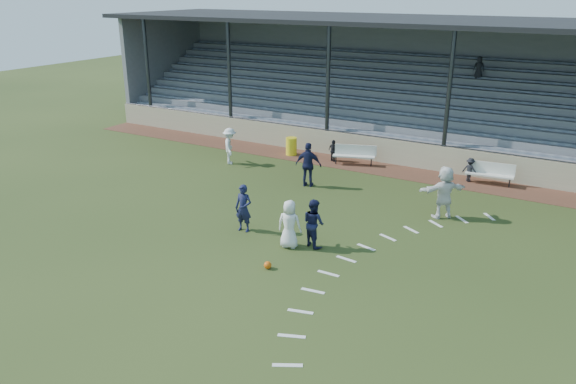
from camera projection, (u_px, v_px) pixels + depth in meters
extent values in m
plane|color=#2D3C18|center=(249.00, 253.00, 18.19)|extent=(90.00, 90.00, 0.00)
cube|color=#512D20|center=(372.00, 167.00, 26.72)|extent=(34.00, 2.00, 0.02)
cube|color=tan|center=(381.00, 150.00, 27.37)|extent=(34.00, 0.18, 1.20)
cube|color=silver|center=(354.00, 156.00, 26.91)|extent=(2.02, 1.04, 0.06)
cube|color=silver|center=(356.00, 150.00, 27.00)|extent=(1.91, 0.72, 0.54)
cylinder|color=#2B2D32|center=(336.00, 160.00, 27.13)|extent=(0.06, 0.06, 0.40)
cylinder|color=#2B2D32|center=(371.00, 162.00, 26.84)|extent=(0.06, 0.06, 0.40)
cube|color=silver|center=(489.00, 175.00, 24.23)|extent=(2.03, 0.60, 0.06)
cube|color=silver|center=(491.00, 168.00, 24.33)|extent=(2.00, 0.26, 0.54)
cylinder|color=#2B2D32|center=(468.00, 178.00, 24.64)|extent=(0.06, 0.06, 0.40)
cylinder|color=#2B2D32|center=(509.00, 183.00, 23.98)|extent=(0.06, 0.06, 0.40)
cylinder|color=yellow|center=(291.00, 146.00, 28.55)|extent=(0.56, 0.56, 0.89)
sphere|color=#DD5A0D|center=(268.00, 265.00, 17.12)|extent=(0.23, 0.23, 0.23)
imported|color=white|center=(289.00, 224.00, 18.32)|extent=(0.88, 0.67, 1.63)
imported|color=#161A3D|center=(244.00, 208.00, 19.54)|extent=(0.65, 0.46, 1.70)
imported|color=#161A3D|center=(314.00, 223.00, 18.41)|extent=(0.98, 0.90, 1.64)
imported|color=white|center=(230.00, 146.00, 27.04)|extent=(1.18, 1.31, 1.76)
imported|color=#161A3D|center=(308.00, 165.00, 23.93)|extent=(1.20, 0.70, 1.92)
imported|color=white|center=(444.00, 192.00, 20.65)|extent=(1.74, 1.69, 1.99)
imported|color=black|center=(334.00, 151.00, 27.57)|extent=(0.43, 0.35, 1.02)
imported|color=black|center=(333.00, 151.00, 27.45)|extent=(0.68, 0.49, 1.07)
imported|color=black|center=(470.00, 170.00, 24.64)|extent=(0.75, 0.52, 1.06)
cube|color=gray|center=(385.00, 148.00, 27.82)|extent=(34.00, 0.80, 1.20)
cube|color=slate|center=(386.00, 134.00, 27.68)|extent=(33.00, 0.28, 0.10)
cube|color=gray|center=(391.00, 140.00, 28.40)|extent=(34.00, 0.80, 1.60)
cube|color=slate|center=(392.00, 123.00, 28.19)|extent=(33.00, 0.28, 0.10)
cube|color=gray|center=(396.00, 133.00, 28.98)|extent=(34.00, 0.80, 2.00)
cube|color=slate|center=(398.00, 112.00, 28.70)|extent=(33.00, 0.28, 0.10)
cube|color=gray|center=(402.00, 126.00, 29.56)|extent=(34.00, 0.80, 2.40)
cube|color=slate|center=(404.00, 102.00, 29.21)|extent=(33.00, 0.28, 0.10)
cube|color=gray|center=(407.00, 119.00, 30.14)|extent=(34.00, 0.80, 2.80)
cube|color=slate|center=(410.00, 92.00, 29.72)|extent=(33.00, 0.28, 0.10)
cube|color=gray|center=(412.00, 113.00, 30.72)|extent=(34.00, 0.80, 3.20)
cube|color=slate|center=(415.00, 82.00, 30.24)|extent=(33.00, 0.28, 0.10)
cube|color=gray|center=(417.00, 107.00, 31.31)|extent=(34.00, 0.80, 3.60)
cube|color=slate|center=(420.00, 73.00, 30.75)|extent=(33.00, 0.28, 0.10)
cube|color=gray|center=(422.00, 101.00, 31.89)|extent=(34.00, 0.80, 4.00)
cube|color=slate|center=(425.00, 64.00, 31.26)|extent=(33.00, 0.28, 0.10)
cube|color=gray|center=(426.00, 95.00, 32.47)|extent=(34.00, 0.80, 4.40)
cube|color=slate|center=(430.00, 55.00, 31.77)|extent=(33.00, 0.28, 0.10)
cube|color=gray|center=(431.00, 76.00, 32.61)|extent=(34.00, 0.40, 6.40)
cube|color=gray|center=(168.00, 64.00, 37.60)|extent=(0.30, 7.80, 6.40)
cube|color=black|center=(414.00, 20.00, 28.30)|extent=(34.60, 9.00, 0.22)
cylinder|color=#2B2D32|center=(148.00, 73.00, 33.59)|extent=(0.20, 0.20, 6.50)
cylinder|color=#2B2D32|center=(230.00, 81.00, 30.77)|extent=(0.20, 0.20, 6.50)
cylinder|color=#2B2D32|center=(328.00, 90.00, 27.95)|extent=(0.20, 0.20, 6.50)
cylinder|color=#2B2D32|center=(448.00, 102.00, 25.13)|extent=(0.20, 0.20, 6.50)
cylinder|color=#2B2D32|center=(381.00, 137.00, 27.15)|extent=(34.00, 0.05, 0.05)
imported|color=black|center=(479.00, 67.00, 29.07)|extent=(0.65, 0.54, 1.13)
cube|color=white|center=(489.00, 217.00, 21.01)|extent=(0.54, 0.61, 0.01)
cube|color=white|center=(462.00, 219.00, 20.76)|extent=(0.59, 0.56, 0.01)
cube|color=white|center=(436.00, 224.00, 20.38)|extent=(0.64, 0.51, 0.01)
cube|color=white|center=(411.00, 230.00, 19.88)|extent=(0.67, 0.44, 0.01)
cube|color=white|center=(388.00, 237.00, 19.27)|extent=(0.70, 0.37, 0.01)
cube|color=white|center=(366.00, 247.00, 18.55)|extent=(0.71, 0.29, 0.01)
cube|color=white|center=(346.00, 259.00, 17.74)|extent=(0.71, 0.21, 0.01)
cube|color=white|center=(328.00, 274.00, 16.85)|extent=(0.70, 0.12, 0.01)
cube|color=white|center=(313.00, 291.00, 15.90)|extent=(0.71, 0.21, 0.01)
cube|color=white|center=(300.00, 311.00, 14.89)|extent=(0.71, 0.29, 0.01)
cube|color=white|center=(292.00, 336.00, 13.84)|extent=(0.70, 0.37, 0.01)
cube|color=white|center=(288.00, 365.00, 12.77)|extent=(0.67, 0.44, 0.01)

